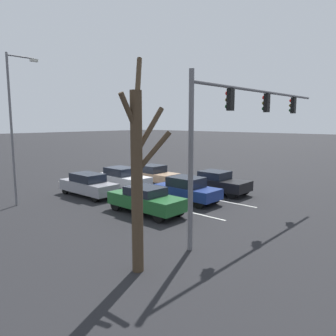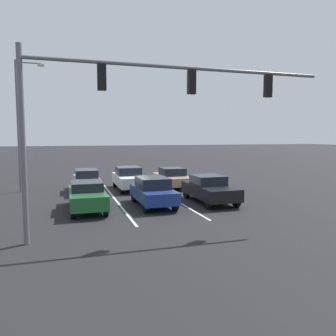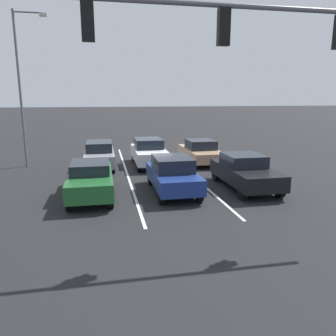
{
  "view_description": "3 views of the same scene",
  "coord_description": "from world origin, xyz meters",
  "px_view_note": "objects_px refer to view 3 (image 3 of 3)",
  "views": [
    {
      "loc": [
        15.91,
        19.37,
        5.13
      ],
      "look_at": [
        0.5,
        5.47,
        2.14
      ],
      "focal_mm": 35.0,
      "sensor_mm": 36.0,
      "label": 1
    },
    {
      "loc": [
        4.58,
        24.12,
        3.87
      ],
      "look_at": [
        -1.12,
        5.95,
        2.04
      ],
      "focal_mm": 35.0,
      "sensor_mm": 36.0,
      "label": 2
    },
    {
      "loc": [
        2.97,
        20.54,
        4.23
      ],
      "look_at": [
        0.1,
        6.18,
        1.02
      ],
      "focal_mm": 35.0,
      "sensor_mm": 36.0,
      "label": 3
    }
  ],
  "objects_px": {
    "car_black_leftlane_front": "(245,171)",
    "car_gray_rightlane_second": "(100,154)",
    "car_silver_midlane_second": "(149,152)",
    "traffic_signal_gantry": "(138,54)",
    "car_navy_midlane_front": "(173,174)",
    "car_tan_leftlane_second": "(201,151)",
    "street_lamp_right_shoulder": "(22,80)",
    "car_darkgreen_rightlane_front": "(91,178)"
  },
  "relations": [
    {
      "from": "car_darkgreen_rightlane_front",
      "to": "car_gray_rightlane_second",
      "type": "bearing_deg",
      "value": -93.23
    },
    {
      "from": "car_black_leftlane_front",
      "to": "car_navy_midlane_front",
      "type": "height_order",
      "value": "car_navy_midlane_front"
    },
    {
      "from": "car_black_leftlane_front",
      "to": "car_tan_leftlane_second",
      "type": "height_order",
      "value": "car_black_leftlane_front"
    },
    {
      "from": "car_black_leftlane_front",
      "to": "car_gray_rightlane_second",
      "type": "distance_m",
      "value": 9.04
    },
    {
      "from": "car_tan_leftlane_second",
      "to": "car_silver_midlane_second",
      "type": "bearing_deg",
      "value": 3.6
    },
    {
      "from": "traffic_signal_gantry",
      "to": "street_lamp_right_shoulder",
      "type": "xyz_separation_m",
      "value": [
        5.49,
        -12.18,
        -0.17
      ]
    },
    {
      "from": "car_darkgreen_rightlane_front",
      "to": "car_navy_midlane_front",
      "type": "bearing_deg",
      "value": 179.25
    },
    {
      "from": "car_gray_rightlane_second",
      "to": "traffic_signal_gantry",
      "type": "height_order",
      "value": "traffic_signal_gantry"
    },
    {
      "from": "car_gray_rightlane_second",
      "to": "street_lamp_right_shoulder",
      "type": "xyz_separation_m",
      "value": [
        4.24,
        -1.12,
        4.35
      ]
    },
    {
      "from": "car_tan_leftlane_second",
      "to": "traffic_signal_gantry",
      "type": "distance_m",
      "value": 13.2
    },
    {
      "from": "car_silver_midlane_second",
      "to": "car_black_leftlane_front",
      "type": "bearing_deg",
      "value": 121.37
    },
    {
      "from": "car_navy_midlane_front",
      "to": "car_silver_midlane_second",
      "type": "distance_m",
      "value": 6.04
    },
    {
      "from": "car_tan_leftlane_second",
      "to": "car_silver_midlane_second",
      "type": "xyz_separation_m",
      "value": [
        3.42,
        0.22,
        0.11
      ]
    },
    {
      "from": "car_gray_rightlane_second",
      "to": "car_tan_leftlane_second",
      "type": "distance_m",
      "value": 6.44
    },
    {
      "from": "car_navy_midlane_front",
      "to": "car_tan_leftlane_second",
      "type": "height_order",
      "value": "car_navy_midlane_front"
    },
    {
      "from": "car_navy_midlane_front",
      "to": "traffic_signal_gantry",
      "type": "height_order",
      "value": "traffic_signal_gantry"
    },
    {
      "from": "car_gray_rightlane_second",
      "to": "car_silver_midlane_second",
      "type": "height_order",
      "value": "car_silver_midlane_second"
    },
    {
      "from": "traffic_signal_gantry",
      "to": "car_tan_leftlane_second",
      "type": "bearing_deg",
      "value": -114.79
    },
    {
      "from": "car_darkgreen_rightlane_front",
      "to": "car_tan_leftlane_second",
      "type": "xyz_separation_m",
      "value": [
        -6.78,
        -6.2,
        -0.06
      ]
    },
    {
      "from": "car_silver_midlane_second",
      "to": "car_tan_leftlane_second",
      "type": "bearing_deg",
      "value": -176.4
    },
    {
      "from": "car_black_leftlane_front",
      "to": "traffic_signal_gantry",
      "type": "xyz_separation_m",
      "value": [
        5.45,
        4.99,
        4.51
      ]
    },
    {
      "from": "car_silver_midlane_second",
      "to": "traffic_signal_gantry",
      "type": "distance_m",
      "value": 12.03
    },
    {
      "from": "car_tan_leftlane_second",
      "to": "car_black_leftlane_front",
      "type": "bearing_deg",
      "value": 92.38
    },
    {
      "from": "car_navy_midlane_front",
      "to": "street_lamp_right_shoulder",
      "type": "distance_m",
      "value": 11.24
    },
    {
      "from": "traffic_signal_gantry",
      "to": "street_lamp_right_shoulder",
      "type": "distance_m",
      "value": 13.36
    },
    {
      "from": "car_darkgreen_rightlane_front",
      "to": "car_silver_midlane_second",
      "type": "height_order",
      "value": "car_silver_midlane_second"
    },
    {
      "from": "car_navy_midlane_front",
      "to": "car_silver_midlane_second",
      "type": "xyz_separation_m",
      "value": [
        0.23,
        -6.03,
        0.02
      ]
    },
    {
      "from": "car_navy_midlane_front",
      "to": "car_tan_leftlane_second",
      "type": "xyz_separation_m",
      "value": [
        -3.19,
        -6.25,
        -0.1
      ]
    },
    {
      "from": "car_tan_leftlane_second",
      "to": "traffic_signal_gantry",
      "type": "xyz_separation_m",
      "value": [
        5.19,
        11.24,
        4.58
      ]
    },
    {
      "from": "car_black_leftlane_front",
      "to": "car_silver_midlane_second",
      "type": "bearing_deg",
      "value": -58.63
    },
    {
      "from": "car_navy_midlane_front",
      "to": "traffic_signal_gantry",
      "type": "xyz_separation_m",
      "value": [
        2.0,
        4.99,
        4.49
      ]
    },
    {
      "from": "car_tan_leftlane_second",
      "to": "street_lamp_right_shoulder",
      "type": "height_order",
      "value": "street_lamp_right_shoulder"
    },
    {
      "from": "car_silver_midlane_second",
      "to": "traffic_signal_gantry",
      "type": "xyz_separation_m",
      "value": [
        1.77,
        11.03,
        4.47
      ]
    },
    {
      "from": "car_black_leftlane_front",
      "to": "street_lamp_right_shoulder",
      "type": "xyz_separation_m",
      "value": [
        10.94,
        -7.19,
        4.34
      ]
    },
    {
      "from": "car_tan_leftlane_second",
      "to": "car_silver_midlane_second",
      "type": "relative_size",
      "value": 1.02
    },
    {
      "from": "car_tan_leftlane_second",
      "to": "street_lamp_right_shoulder",
      "type": "distance_m",
      "value": 11.59
    },
    {
      "from": "car_tan_leftlane_second",
      "to": "car_gray_rightlane_second",
      "type": "bearing_deg",
      "value": 1.62
    },
    {
      "from": "car_navy_midlane_front",
      "to": "car_tan_leftlane_second",
      "type": "bearing_deg",
      "value": -117.06
    },
    {
      "from": "car_gray_rightlane_second",
      "to": "traffic_signal_gantry",
      "type": "distance_m",
      "value": 12.01
    },
    {
      "from": "car_navy_midlane_front",
      "to": "traffic_signal_gantry",
      "type": "distance_m",
      "value": 7.0
    },
    {
      "from": "car_darkgreen_rightlane_front",
      "to": "car_gray_rightlane_second",
      "type": "height_order",
      "value": "car_gray_rightlane_second"
    },
    {
      "from": "car_darkgreen_rightlane_front",
      "to": "car_silver_midlane_second",
      "type": "xyz_separation_m",
      "value": [
        -3.35,
        -5.99,
        0.05
      ]
    }
  ]
}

